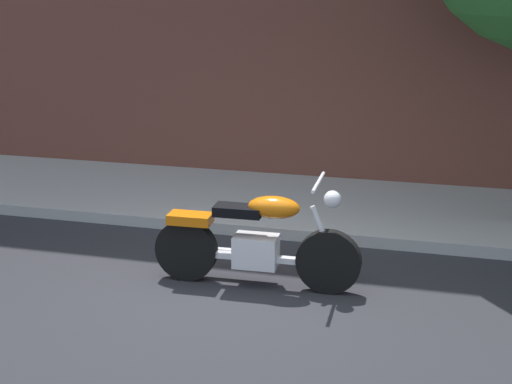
# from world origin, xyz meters

# --- Properties ---
(ground_plane) EXTENTS (60.00, 60.00, 0.00)m
(ground_plane) POSITION_xyz_m (0.00, 0.00, 0.00)
(ground_plane) COLOR #28282D
(sidewalk) EXTENTS (21.63, 2.51, 0.14)m
(sidewalk) POSITION_xyz_m (0.00, 2.88, 0.07)
(sidewalk) COLOR #A6A6A6
(sidewalk) RESTS_ON ground
(motorcycle) EXTENTS (2.11, 0.70, 1.14)m
(motorcycle) POSITION_xyz_m (0.16, 0.25, 0.46)
(motorcycle) COLOR black
(motorcycle) RESTS_ON ground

